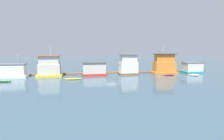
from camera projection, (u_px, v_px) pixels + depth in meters
The scene contains 15 objects.
ground_plane at pixel (111, 75), 45.94m from camera, with size 200.00×200.00×0.00m, color #385160.
dock_walkway at pixel (109, 73), 48.91m from camera, with size 59.60×1.90×0.30m, color brown.
houseboat_white at pixel (13, 71), 41.37m from camera, with size 6.42×3.30×5.68m.
houseboat_yellow at pixel (50, 67), 42.97m from camera, with size 6.06×3.97×7.58m.
houseboat_red at pixel (94, 69), 44.99m from camera, with size 6.22×3.62×3.23m.
houseboat_brown at pixel (128, 65), 46.80m from camera, with size 5.13×3.98×5.42m.
houseboat_orange at pixel (164, 65), 48.29m from camera, with size 6.65×3.42×7.90m.
houseboat_teal at pixel (192, 68), 49.84m from camera, with size 5.48×3.76×3.03m.
dinghy_green at pixel (3, 81), 36.38m from camera, with size 3.90×2.33×0.47m.
dinghy_yellow at pixel (73, 79), 38.88m from camera, with size 3.85×1.35×0.36m.
dinghy_red at pixel (169, 75), 44.93m from camera, with size 3.20×1.28×0.45m.
dinghy_white at pixel (194, 75), 44.32m from camera, with size 2.91×1.83×0.42m.
mooring_post_centre at pixel (44, 73), 44.61m from camera, with size 0.31×0.31×1.43m, color brown.
mooring_post_far_left at pixel (129, 71), 48.61m from camera, with size 0.22×0.22×1.31m, color #846B4C.
mooring_post_near_right at pixel (168, 70), 50.72m from camera, with size 0.21×0.21×1.34m, color brown.
Camera 1 is at (-7.98, -44.72, 6.96)m, focal length 28.00 mm.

